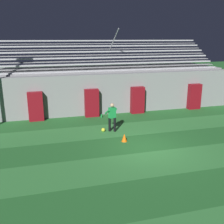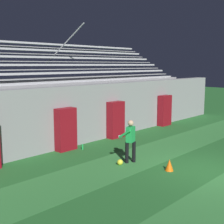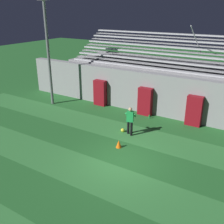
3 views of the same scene
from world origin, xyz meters
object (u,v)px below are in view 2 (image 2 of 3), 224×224
object	(u,v)px
traffic_cone	(169,165)
water_bottle	(82,147)
padding_pillar_gate_left	(66,129)
padding_pillar_far_right	(165,110)
soccer_ball	(120,162)
padding_pillar_gate_right	(116,120)
goalkeeper	(130,138)

from	to	relation	value
traffic_cone	water_bottle	size ratio (longest dim) A/B	1.75
padding_pillar_gate_left	padding_pillar_far_right	xyz separation A→B (m)	(7.81, 0.00, 0.00)
padding_pillar_gate_left	soccer_ball	size ratio (longest dim) A/B	8.57
padding_pillar_far_right	padding_pillar_gate_right	bearing A→B (deg)	180.00
padding_pillar_far_right	traffic_cone	bearing A→B (deg)	-145.35
goalkeeper	soccer_ball	xyz separation A→B (m)	(-0.50, 0.07, -0.84)
padding_pillar_gate_left	traffic_cone	size ratio (longest dim) A/B	4.49
padding_pillar_gate_left	water_bottle	bearing A→B (deg)	-40.10
traffic_cone	soccer_ball	bearing A→B (deg)	113.07
padding_pillar_gate_left	padding_pillar_gate_right	xyz separation A→B (m)	(3.28, 0.00, 0.00)
traffic_cone	water_bottle	xyz separation A→B (m)	(-0.24, 4.39, -0.09)
padding_pillar_gate_right	padding_pillar_far_right	bearing A→B (deg)	0.00
padding_pillar_far_right	traffic_cone	world-z (taller)	padding_pillar_far_right
goalkeeper	water_bottle	size ratio (longest dim) A/B	6.96
padding_pillar_far_right	traffic_cone	xyz separation A→B (m)	(-7.02, -4.85, -0.73)
padding_pillar_gate_right	water_bottle	bearing A→B (deg)	-170.30
padding_pillar_far_right	soccer_ball	bearing A→B (deg)	-157.92
goalkeeper	water_bottle	xyz separation A→B (m)	(-0.01, 2.74, -0.83)
goalkeeper	traffic_cone	world-z (taller)	goalkeeper
soccer_ball	padding_pillar_far_right	bearing A→B (deg)	22.08
padding_pillar_gate_left	traffic_cone	world-z (taller)	padding_pillar_gate_left
padding_pillar_gate_right	water_bottle	distance (m)	2.89
goalkeeper	traffic_cone	distance (m)	1.82
padding_pillar_gate_right	water_bottle	world-z (taller)	padding_pillar_gate_right
padding_pillar_gate_right	traffic_cone	size ratio (longest dim) A/B	4.49
soccer_ball	water_bottle	bearing A→B (deg)	79.59
padding_pillar_gate_left	water_bottle	world-z (taller)	padding_pillar_gate_left
padding_pillar_gate_right	padding_pillar_far_right	distance (m)	4.53
water_bottle	padding_pillar_gate_right	bearing A→B (deg)	9.70
goalkeeper	water_bottle	world-z (taller)	goalkeeper
traffic_cone	padding_pillar_gate_right	bearing A→B (deg)	62.81
traffic_cone	padding_pillar_far_right	bearing A→B (deg)	34.65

